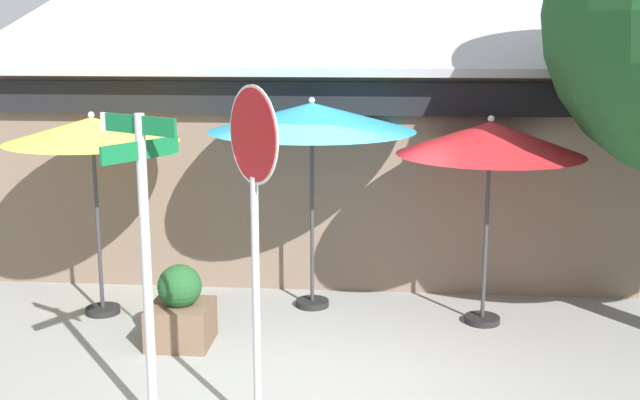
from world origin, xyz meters
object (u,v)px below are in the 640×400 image
(patio_umbrella_crimson_right, at_px, (490,140))
(sidewalk_planter, at_px, (181,311))
(stop_sign, at_px, (254,192))
(patio_umbrella_teal_center, at_px, (312,118))
(street_sign_post, at_px, (145,239))
(patio_umbrella_mustard_left, at_px, (92,132))

(patio_umbrella_crimson_right, xyz_separation_m, sidewalk_planter, (-3.58, -1.00, -1.90))
(stop_sign, xyz_separation_m, patio_umbrella_teal_center, (0.17, 3.38, 0.28))
(street_sign_post, distance_m, patio_umbrella_mustard_left, 3.26)
(street_sign_post, relative_size, patio_umbrella_crimson_right, 1.11)
(stop_sign, distance_m, patio_umbrella_teal_center, 3.40)
(patio_umbrella_mustard_left, bearing_deg, sidewalk_planter, -35.68)
(street_sign_post, bearing_deg, patio_umbrella_crimson_right, 40.99)
(patio_umbrella_crimson_right, bearing_deg, sidewalk_planter, -164.41)
(stop_sign, bearing_deg, sidewalk_planter, 122.09)
(street_sign_post, height_order, sidewalk_planter, street_sign_post)
(street_sign_post, height_order, stop_sign, stop_sign)
(stop_sign, relative_size, patio_umbrella_mustard_left, 1.20)
(street_sign_post, relative_size, sidewalk_planter, 3.01)
(sidewalk_planter, bearing_deg, patio_umbrella_mustard_left, 144.32)
(stop_sign, relative_size, patio_umbrella_crimson_right, 1.21)
(patio_umbrella_teal_center, height_order, patio_umbrella_crimson_right, patio_umbrella_teal_center)
(patio_umbrella_teal_center, bearing_deg, street_sign_post, -109.22)
(patio_umbrella_crimson_right, bearing_deg, street_sign_post, -139.01)
(sidewalk_planter, bearing_deg, patio_umbrella_crimson_right, 15.59)
(patio_umbrella_mustard_left, relative_size, sidewalk_planter, 2.73)
(patio_umbrella_teal_center, bearing_deg, patio_umbrella_crimson_right, -11.07)
(street_sign_post, height_order, patio_umbrella_mustard_left, street_sign_post)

